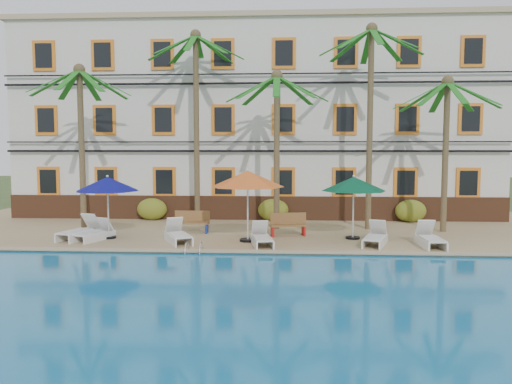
# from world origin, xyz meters

# --- Properties ---
(ground) EXTENTS (100.00, 100.00, 0.00)m
(ground) POSITION_xyz_m (0.00, 0.00, 0.00)
(ground) COLOR #384C23
(ground) RESTS_ON ground
(pool_deck) EXTENTS (30.00, 12.00, 0.25)m
(pool_deck) POSITION_xyz_m (0.00, 5.00, 0.12)
(pool_deck) COLOR tan
(pool_deck) RESTS_ON ground
(swimming_pool) EXTENTS (26.00, 12.00, 0.20)m
(swimming_pool) POSITION_xyz_m (0.00, -7.00, 0.10)
(swimming_pool) COLOR #1670A8
(swimming_pool) RESTS_ON ground
(pool_coping) EXTENTS (30.00, 0.35, 0.06)m
(pool_coping) POSITION_xyz_m (0.00, -0.90, 0.28)
(pool_coping) COLOR tan
(pool_coping) RESTS_ON pool_deck
(hotel_building) EXTENTS (25.40, 6.44, 10.22)m
(hotel_building) POSITION_xyz_m (0.00, 9.98, 5.37)
(hotel_building) COLOR silver
(hotel_building) RESTS_ON pool_deck
(palm_a) EXTENTS (4.47, 4.47, 7.25)m
(palm_a) POSITION_xyz_m (-7.37, 3.71, 4.96)
(palm_a) COLOR brown
(palm_a) RESTS_ON pool_deck
(palm_b) EXTENTS (4.47, 4.47, 9.05)m
(palm_b) POSITION_xyz_m (-2.58, 5.50, 6.00)
(palm_b) COLOR brown
(palm_b) RESTS_ON pool_deck
(palm_c) EXTENTS (4.47, 4.47, 6.99)m
(palm_c) POSITION_xyz_m (1.20, 4.21, 4.81)
(palm_c) COLOR brown
(palm_c) RESTS_ON pool_deck
(palm_d) EXTENTS (4.47, 4.47, 8.99)m
(palm_d) POSITION_xyz_m (5.28, 4.44, 5.96)
(palm_d) COLOR brown
(palm_d) RESTS_ON pool_deck
(palm_e) EXTENTS (4.47, 4.47, 6.64)m
(palm_e) POSITION_xyz_m (8.39, 3.86, 4.60)
(palm_e) COLOR brown
(palm_e) RESTS_ON pool_deck
(shrub_left) EXTENTS (1.50, 0.90, 1.10)m
(shrub_left) POSITION_xyz_m (-5.06, 6.60, 0.80)
(shrub_left) COLOR #2E621C
(shrub_left) RESTS_ON pool_deck
(shrub_mid) EXTENTS (1.50, 0.90, 1.10)m
(shrub_mid) POSITION_xyz_m (1.00, 6.60, 0.80)
(shrub_mid) COLOR #2E621C
(shrub_mid) RESTS_ON pool_deck
(shrub_right) EXTENTS (1.50, 0.90, 1.10)m
(shrub_right) POSITION_xyz_m (7.69, 6.60, 0.80)
(shrub_right) COLOR #2E621C
(shrub_right) RESTS_ON pool_deck
(umbrella_blue) EXTENTS (2.53, 2.53, 2.53)m
(umbrella_blue) POSITION_xyz_m (-5.45, 1.48, 2.41)
(umbrella_blue) COLOR black
(umbrella_blue) RESTS_ON pool_deck
(umbrella_red) EXTENTS (2.82, 2.82, 2.81)m
(umbrella_red) POSITION_xyz_m (0.14, 1.13, 2.65)
(umbrella_red) COLOR black
(umbrella_red) RESTS_ON pool_deck
(umbrella_green) EXTENTS (2.54, 2.54, 2.54)m
(umbrella_green) POSITION_xyz_m (4.27, 1.90, 2.42)
(umbrella_green) COLOR black
(umbrella_green) RESTS_ON pool_deck
(lounger_a) EXTENTS (1.29, 2.16, 0.96)m
(lounger_a) POSITION_xyz_m (-6.50, 1.26, 0.56)
(lounger_a) COLOR white
(lounger_a) RESTS_ON pool_deck
(lounger_b) EXTENTS (1.23, 1.89, 0.84)m
(lounger_b) POSITION_xyz_m (-5.85, 1.06, 0.52)
(lounger_b) COLOR white
(lounger_b) RESTS_ON pool_deck
(lounger_c) EXTENTS (1.47, 2.05, 0.92)m
(lounger_c) POSITION_xyz_m (-2.50, 0.73, 0.55)
(lounger_c) COLOR white
(lounger_c) RESTS_ON pool_deck
(lounger_d) EXTENTS (0.98, 1.94, 0.87)m
(lounger_d) POSITION_xyz_m (0.72, 0.36, 0.53)
(lounger_d) COLOR white
(lounger_d) RESTS_ON pool_deck
(lounger_e) EXTENTS (1.25, 2.00, 0.89)m
(lounger_e) POSITION_xyz_m (4.92, 0.67, 0.54)
(lounger_e) COLOR white
(lounger_e) RESTS_ON pool_deck
(lounger_f) EXTENTS (0.72, 1.96, 0.92)m
(lounger_f) POSITION_xyz_m (6.86, 0.49, 0.55)
(lounger_f) COLOR white
(lounger_f) RESTS_ON pool_deck
(bench_left) EXTENTS (1.50, 0.48, 0.93)m
(bench_left) POSITION_xyz_m (-2.38, 2.98, 0.72)
(bench_left) COLOR olive
(bench_left) RESTS_ON pool_deck
(bench_right) EXTENTS (1.56, 0.74, 0.93)m
(bench_right) POSITION_xyz_m (1.69, 2.50, 0.72)
(bench_right) COLOR olive
(bench_right) RESTS_ON pool_deck
(pool_ladder) EXTENTS (0.54, 0.74, 0.74)m
(pool_ladder) POSITION_xyz_m (-1.57, -1.00, 0.25)
(pool_ladder) COLOR silver
(pool_ladder) RESTS_ON ground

